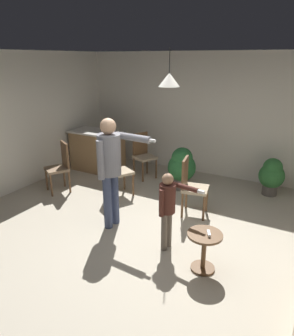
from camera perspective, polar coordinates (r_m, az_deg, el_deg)
name	(u,v)px	position (r m, az deg, el deg)	size (l,w,h in m)	color
ground	(143,239)	(4.74, -0.77, -12.98)	(7.68, 7.68, 0.00)	#B2A893
wall_back	(215,116)	(7.05, 12.46, 9.39)	(6.40, 0.10, 2.70)	silver
kitchen_counter	(97,151)	(7.41, -9.14, 3.15)	(1.26, 0.66, 0.95)	#99754C
side_table_by_couch	(204,247)	(4.04, 10.49, -14.17)	(0.44, 0.44, 0.52)	brown
person_adult	(110,162)	(4.68, -6.79, 1.13)	(0.87, 0.50, 1.74)	#384260
person_child	(168,203)	(4.21, 3.86, -6.53)	(0.61, 0.32, 1.13)	#60564C
dining_chair_by_counter	(191,185)	(5.25, 8.17, -3.04)	(0.50, 0.50, 1.00)	brown
dining_chair_near_wall	(143,154)	(6.88, -0.73, 2.69)	(0.56, 0.56, 1.00)	brown
dining_chair_centre_back	(117,169)	(5.93, -5.61, -0.23)	(0.57, 0.57, 1.00)	brown
dining_chair_spare	(60,165)	(6.36, -15.74, 0.51)	(0.57, 0.57, 1.00)	brown
potted_plant_corner	(272,175)	(6.46, 22.03, -1.20)	(0.49, 0.49, 0.75)	#4C4742
potted_plant_by_wall	(182,166)	(6.28, 6.43, 0.28)	(0.57, 0.57, 0.88)	#4C4742
spare_remote_on_table	(209,234)	(3.92, 11.33, -11.78)	(0.04, 0.13, 0.04)	white
ceiling_light_pendant	(169,80)	(4.77, 4.12, 15.96)	(0.32, 0.32, 0.55)	silver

